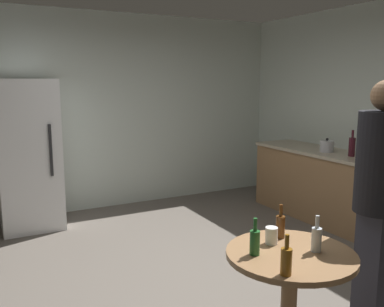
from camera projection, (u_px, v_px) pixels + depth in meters
ground_plane at (196, 286)px, 3.80m from camera, size 5.20×5.20×0.10m
wall_back at (107, 112)px, 5.85m from camera, size 5.32×0.06×2.70m
refrigerator at (28, 155)px, 5.05m from camera, size 0.70×0.68×1.80m
kitchen_counter at (326, 186)px, 5.38m from camera, size 0.64×2.19×0.90m
kettle at (327, 146)px, 5.25m from camera, size 0.24×0.17×0.18m
wine_bottle_on_counter at (352, 146)px, 4.94m from camera, size 0.08×0.08×0.31m
foreground_table at (290, 268)px, 2.61m from camera, size 0.80×0.80×0.73m
beer_bottle_amber at (286, 260)px, 2.27m from camera, size 0.06×0.06×0.23m
beer_bottle_brown at (280, 226)px, 2.81m from camera, size 0.06×0.06×0.23m
beer_bottle_green at (255, 241)px, 2.54m from camera, size 0.06×0.06×0.23m
beer_bottle_clear at (316, 239)px, 2.58m from camera, size 0.06×0.06×0.23m
plastic_cup_white at (271, 236)px, 2.71m from camera, size 0.08×0.08×0.11m
person_in_black_shirt at (380, 188)px, 2.89m from camera, size 0.35×0.35×1.78m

